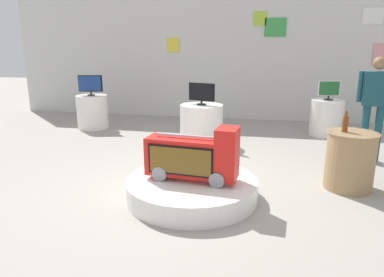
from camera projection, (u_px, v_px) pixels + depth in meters
ground_plane at (190, 186)px, 4.81m from camera, size 30.00×30.00×0.00m
back_wall_display at (228, 54)px, 8.97m from camera, size 11.65×0.13×3.33m
main_display_pedestal at (192, 189)px, 4.39m from camera, size 1.63×1.63×0.25m
novelty_firetruck_tv at (193, 158)px, 4.28m from camera, size 1.15×0.49×0.68m
display_pedestal_left_rear at (326, 118)px, 7.45m from camera, size 0.67×0.67×0.77m
tv_on_left_rear at (329, 89)px, 7.30m from camera, size 0.45×0.18×0.40m
display_pedestal_center_rear at (92, 112)px, 8.14m from camera, size 0.70×0.70×0.77m
tv_on_center_rear at (90, 84)px, 7.97m from camera, size 0.54×0.17×0.46m
display_pedestal_right_rear at (201, 124)px, 6.83m from camera, size 0.82×0.82×0.77m
tv_on_right_rear at (202, 93)px, 6.67m from camera, size 0.52×0.22×0.41m
side_table_round at (350, 160)px, 4.64m from camera, size 0.64×0.64×0.77m
bottle_on_side_table at (345, 124)px, 4.54m from camera, size 0.07×0.07×0.27m
shopper_browsing_near_truck at (375, 101)px, 5.62m from camera, size 0.56×0.25×1.70m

